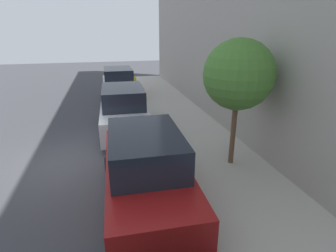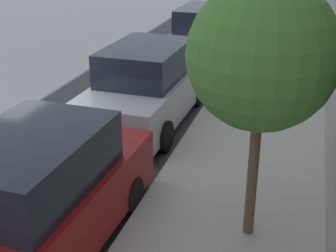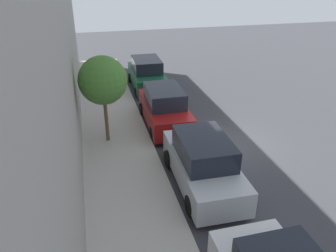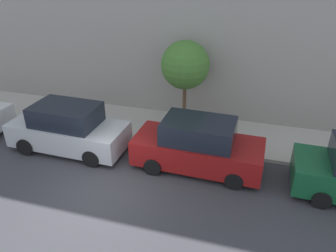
{
  "view_description": "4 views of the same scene",
  "coord_description": "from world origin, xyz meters",
  "px_view_note": "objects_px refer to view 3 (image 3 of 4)",
  "views": [
    {
      "loc": [
        1.64,
        -8.55,
        4.31
      ],
      "look_at": [
        3.7,
        0.12,
        1.0
      ],
      "focal_mm": 28.0,
      "sensor_mm": 36.0,
      "label": 1
    },
    {
      "loc": [
        6.04,
        -7.78,
        4.71
      ],
      "look_at": [
        3.56,
        0.32,
        1.0
      ],
      "focal_mm": 50.0,
      "sensor_mm": 36.0,
      "label": 2
    },
    {
      "loc": [
        6.04,
        12.18,
        7.5
      ],
      "look_at": [
        2.82,
        -0.54,
        1.0
      ],
      "focal_mm": 35.0,
      "sensor_mm": 36.0,
      "label": 3
    },
    {
      "loc": [
        -7.92,
        -4.59,
        7.29
      ],
      "look_at": [
        3.55,
        -1.27,
        1.0
      ],
      "focal_mm": 35.0,
      "sensor_mm": 36.0,
      "label": 4
    }
  ],
  "objects_px": {
    "parked_suv_nearest": "(147,74)",
    "parking_meter_near": "(121,76)",
    "parked_suv_second": "(164,108)",
    "street_tree": "(103,81)",
    "parked_suv_third": "(203,163)"
  },
  "relations": [
    {
      "from": "parked_suv_nearest",
      "to": "parked_suv_third",
      "type": "relative_size",
      "value": 1.0
    },
    {
      "from": "parked_suv_nearest",
      "to": "parked_suv_second",
      "type": "height_order",
      "value": "same"
    },
    {
      "from": "parked_suv_nearest",
      "to": "street_tree",
      "type": "bearing_deg",
      "value": 65.48
    },
    {
      "from": "parked_suv_nearest",
      "to": "parked_suv_second",
      "type": "distance_m",
      "value": 5.79
    },
    {
      "from": "parked_suv_nearest",
      "to": "parked_suv_third",
      "type": "xyz_separation_m",
      "value": [
        0.05,
        11.17,
        -0.0
      ]
    },
    {
      "from": "parked_suv_third",
      "to": "parking_meter_near",
      "type": "distance_m",
      "value": 11.11
    },
    {
      "from": "street_tree",
      "to": "parked_suv_third",
      "type": "bearing_deg",
      "value": 127.47
    },
    {
      "from": "parked_suv_second",
      "to": "parking_meter_near",
      "type": "height_order",
      "value": "parked_suv_second"
    },
    {
      "from": "parked_suv_second",
      "to": "parked_suv_third",
      "type": "bearing_deg",
      "value": 91.61
    },
    {
      "from": "parked_suv_second",
      "to": "street_tree",
      "type": "relative_size",
      "value": 1.23
    },
    {
      "from": "parking_meter_near",
      "to": "street_tree",
      "type": "bearing_deg",
      "value": 77.64
    },
    {
      "from": "parking_meter_near",
      "to": "street_tree",
      "type": "distance_m",
      "value": 7.31
    },
    {
      "from": "parked_suv_nearest",
      "to": "parked_suv_second",
      "type": "bearing_deg",
      "value": 87.99
    },
    {
      "from": "parked_suv_second",
      "to": "parking_meter_near",
      "type": "relative_size",
      "value": 3.57
    },
    {
      "from": "parked_suv_nearest",
      "to": "parking_meter_near",
      "type": "distance_m",
      "value": 1.72
    }
  ]
}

